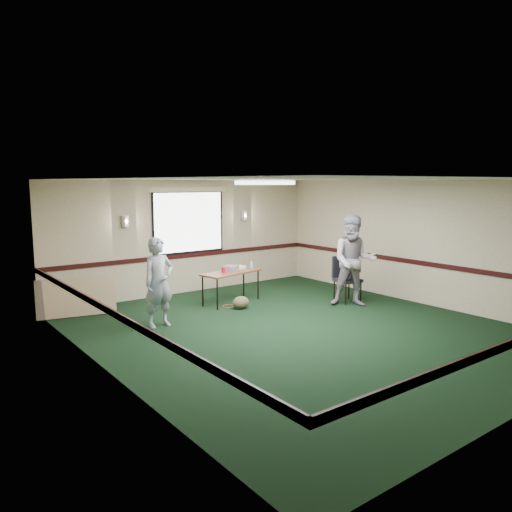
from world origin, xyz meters
TOP-DOWN VIEW (x-y plane):
  - ground at (0.00, 0.00)m, footprint 8.00×8.00m
  - room_shell at (0.00, 2.12)m, footprint 8.00×8.02m
  - folding_table at (0.18, 2.45)m, footprint 1.49×0.83m
  - projector at (0.25, 2.56)m, footprint 0.42×0.41m
  - game_console at (0.58, 2.69)m, footprint 0.26×0.23m
  - red_cup at (-0.03, 2.43)m, footprint 0.08×0.08m
  - water_bottle at (0.76, 2.47)m, footprint 0.05×0.05m
  - duffel_bag at (0.05, 1.89)m, footprint 0.39×0.31m
  - cable_coil at (-0.05, 2.20)m, footprint 0.38×0.38m
  - folded_table at (-2.90, 3.40)m, footprint 1.52×0.53m
  - conference_chair at (2.31, 1.06)m, footprint 0.57×0.58m
  - person_left at (-1.91, 1.74)m, footprint 0.64×0.46m
  - person_right at (2.13, 0.65)m, footprint 1.20×1.20m

SIDE VIEW (x-z plane):
  - ground at x=0.00m, z-range 0.00..0.00m
  - cable_coil at x=-0.05m, z-range 0.00..0.01m
  - duffel_bag at x=0.05m, z-range 0.00..0.26m
  - folded_table at x=-2.90m, z-range 0.00..0.77m
  - conference_chair at x=2.31m, z-range 0.09..1.10m
  - folding_table at x=0.18m, z-range 0.30..1.00m
  - game_console at x=0.58m, z-range 0.70..0.76m
  - projector at x=0.25m, z-range 0.70..0.81m
  - red_cup at x=-0.03m, z-range 0.70..0.82m
  - water_bottle at x=0.76m, z-range 0.70..0.88m
  - person_left at x=-1.91m, z-range 0.00..1.66m
  - person_right at x=2.13m, z-range 0.00..1.96m
  - room_shell at x=0.00m, z-range -2.42..5.58m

